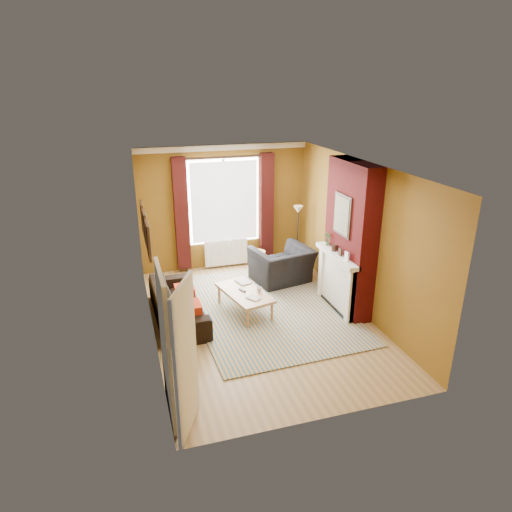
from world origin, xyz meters
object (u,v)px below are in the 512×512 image
Objects in this scene: sofa at (178,303)px; coffee_table at (244,294)px; wicker_stool at (258,260)px; floor_lamp at (298,219)px; armchair at (282,265)px.

sofa is 1.24m from coffee_table.
wicker_stool is at bearing -50.87° from sofa.
armchair is at bearing -132.98° from floor_lamp.
armchair is 0.86× the size of coffee_table.
armchair is at bearing -69.41° from sofa.
armchair reaches higher than coffee_table.
armchair reaches higher than sofa.
sofa is 3.49m from floor_lamp.
sofa is 2.56m from armchair.
wicker_stool is at bearing 52.70° from coffee_table.
wicker_stool reaches higher than coffee_table.
armchair is 0.79× the size of floor_lamp.
floor_lamp is (0.88, -0.18, 0.95)m from wicker_stool.
armchair reaches higher than wicker_stool.
wicker_stool is (-0.28, 0.83, -0.16)m from armchair.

